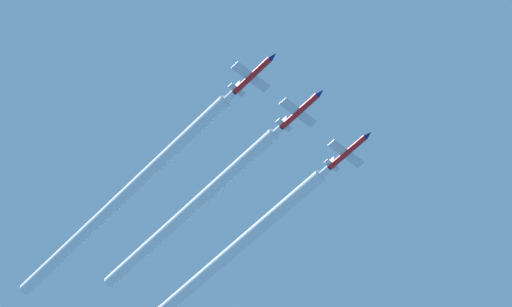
# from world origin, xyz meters

# --- Properties ---
(jet_far_left) EXTENTS (8.04, 11.70, 2.81)m
(jet_far_left) POSITION_xyz_m (-12.80, 0.12, 195.80)
(jet_far_left) COLOR red
(jet_inner_left) EXTENTS (8.04, 11.70, 2.81)m
(jet_inner_left) POSITION_xyz_m (0.26, 0.78, 196.24)
(jet_inner_left) COLOR red
(jet_center) EXTENTS (8.04, 11.70, 2.81)m
(jet_center) POSITION_xyz_m (12.12, 0.91, 196.15)
(jet_center) COLOR red
(smoke_trail_far_left) EXTENTS (2.54, 65.17, 2.54)m
(smoke_trail_far_left) POSITION_xyz_m (-12.80, -37.81, 195.77)
(smoke_trail_far_left) COLOR white
(smoke_trail_inner_left) EXTENTS (2.54, 52.75, 2.54)m
(smoke_trail_inner_left) POSITION_xyz_m (0.26, -30.95, 196.21)
(smoke_trail_inner_left) COLOR white
(smoke_trail_center) EXTENTS (2.54, 65.91, 2.54)m
(smoke_trail_center) POSITION_xyz_m (12.12, -37.39, 196.12)
(smoke_trail_center) COLOR white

